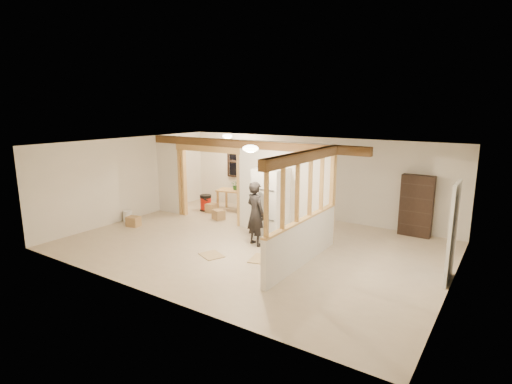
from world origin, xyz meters
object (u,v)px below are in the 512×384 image
Objects in this scene: refrigerator at (271,204)px; work_table at (234,200)px; woman at (256,214)px; shop_vac at (206,203)px; bookshelf at (416,206)px.

refrigerator reaches higher than work_table.
shop_vac is (-3.24, 1.88, -0.54)m from woman.
bookshelf is at bearing -118.51° from woman.
work_table is at bearing -26.05° from woman.
woman reaches higher than work_table.
work_table is at bearing 145.20° from refrigerator.
refrigerator is at bearing -144.03° from bookshelf.
work_table is at bearing 31.63° from shop_vac.
bookshelf is (6.40, 1.07, 0.55)m from shop_vac.
shop_vac is at bearing -170.51° from bookshelf.
bookshelf reaches higher than work_table.
work_table reaches higher than shop_vac.
shop_vac is (-0.82, -0.50, -0.09)m from work_table.
woman is 4.32m from bookshelf.
bookshelf is (3.13, 2.27, -0.10)m from refrigerator.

